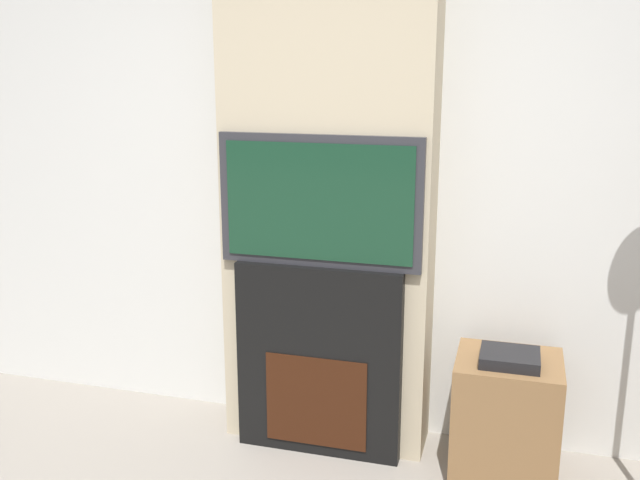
# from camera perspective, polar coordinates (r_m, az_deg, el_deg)

# --- Properties ---
(wall_back) EXTENTS (6.00, 0.06, 2.70)m
(wall_back) POSITION_cam_1_polar(r_m,az_deg,el_deg) (3.44, 1.47, 6.37)
(wall_back) COLOR silver
(wall_back) RESTS_ON ground_plane
(chimney_breast) EXTENTS (0.97, 0.29, 2.70)m
(chimney_breast) POSITION_cam_1_polar(r_m,az_deg,el_deg) (3.27, 0.70, 5.97)
(chimney_breast) COLOR #BCAD8E
(chimney_breast) RESTS_ON ground_plane
(fireplace) EXTENTS (0.78, 0.15, 0.92)m
(fireplace) POSITION_cam_1_polar(r_m,az_deg,el_deg) (3.38, -0.01, -9.58)
(fireplace) COLOR black
(fireplace) RESTS_ON ground_plane
(television) EXTENTS (0.92, 0.07, 0.59)m
(television) POSITION_cam_1_polar(r_m,az_deg,el_deg) (3.15, -0.02, 3.12)
(television) COLOR #2D2D33
(television) RESTS_ON fireplace
(media_stand) EXTENTS (0.45, 0.40, 0.61)m
(media_stand) POSITION_cam_1_polar(r_m,az_deg,el_deg) (3.34, 14.63, -13.52)
(media_stand) COLOR brown
(media_stand) RESTS_ON ground_plane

